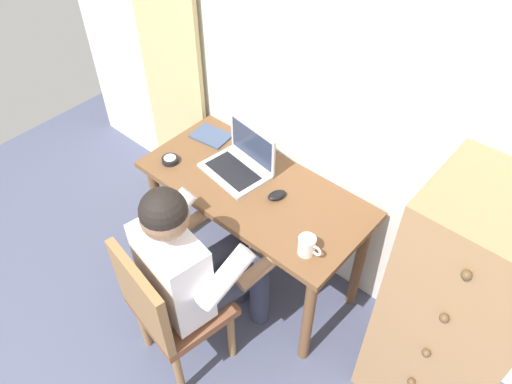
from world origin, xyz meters
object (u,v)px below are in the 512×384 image
(chair, at_px, (168,307))
(computer_mouse, at_px, (277,195))
(dresser, at_px, (454,311))
(person_seated, at_px, (197,263))
(notebook_pad, at_px, (211,136))
(coffee_mug, at_px, (307,246))
(desk_clock, at_px, (170,160))
(laptop, at_px, (241,162))
(desk, at_px, (254,202))

(chair, distance_m, computer_mouse, 0.75)
(dresser, height_order, person_seated, dresser)
(chair, xyz_separation_m, notebook_pad, (-0.51, 0.82, 0.26))
(person_seated, distance_m, coffee_mug, 0.52)
(chair, xyz_separation_m, computer_mouse, (0.08, 0.69, 0.27))
(dresser, relative_size, desk_clock, 14.68)
(dresser, relative_size, person_seated, 1.11)
(notebook_pad, bearing_deg, person_seated, -57.50)
(desk_clock, distance_m, coffee_mug, 0.92)
(dresser, distance_m, laptop, 1.24)
(person_seated, xyz_separation_m, coffee_mug, (0.38, 0.33, 0.12))
(dresser, bearing_deg, desk, -176.93)
(computer_mouse, xyz_separation_m, desk_clock, (-0.60, -0.17, -0.00))
(desk, height_order, notebook_pad, notebook_pad)
(person_seated, relative_size, notebook_pad, 5.69)
(desk, bearing_deg, chair, -85.33)
(desk, bearing_deg, desk_clock, -161.54)
(desk, distance_m, person_seated, 0.50)
(desk, bearing_deg, coffee_mug, -19.75)
(chair, bearing_deg, dresser, 35.41)
(desk, relative_size, notebook_pad, 5.80)
(laptop, bearing_deg, desk, -20.40)
(computer_mouse, relative_size, coffee_mug, 0.83)
(desk_clock, bearing_deg, desk, 18.46)
(chair, xyz_separation_m, desk_clock, (-0.52, 0.52, 0.27))
(computer_mouse, bearing_deg, notebook_pad, -173.01)
(desk, height_order, laptop, laptop)
(chair, relative_size, notebook_pad, 4.17)
(desk, height_order, dresser, dresser)
(notebook_pad, height_order, coffee_mug, coffee_mug)
(chair, xyz_separation_m, coffee_mug, (0.40, 0.51, 0.31))
(desk, bearing_deg, person_seated, -80.63)
(laptop, relative_size, desk_clock, 4.12)
(desk_clock, bearing_deg, dresser, 7.83)
(chair, height_order, coffee_mug, chair)
(laptop, relative_size, notebook_pad, 1.77)
(laptop, bearing_deg, chair, -74.95)
(laptop, bearing_deg, coffee_mug, -19.90)
(dresser, distance_m, coffee_mug, 0.68)
(computer_mouse, distance_m, coffee_mug, 0.37)
(notebook_pad, bearing_deg, desk, -25.13)
(desk, xyz_separation_m, laptop, (-0.14, 0.05, 0.17))
(dresser, relative_size, chair, 1.51)
(desk, relative_size, laptop, 3.29)
(coffee_mug, bearing_deg, laptop, 160.10)
(chair, bearing_deg, notebook_pad, 121.90)
(person_seated, bearing_deg, computer_mouse, 83.76)
(dresser, height_order, chair, dresser)
(person_seated, relative_size, computer_mouse, 11.94)
(desk_clock, bearing_deg, notebook_pad, 88.06)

